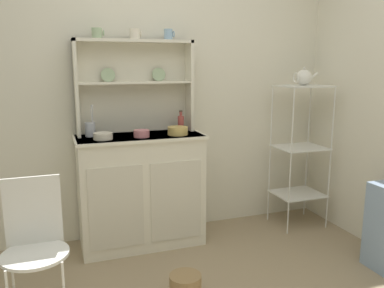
% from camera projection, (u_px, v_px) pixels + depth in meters
% --- Properties ---
extents(wall_back, '(3.84, 0.05, 2.50)m').
position_uv_depth(wall_back, '(151.00, 89.00, 3.35)').
color(wall_back, silver).
rests_on(wall_back, ground).
extents(hutch_cabinet, '(1.00, 0.45, 0.91)m').
position_uv_depth(hutch_cabinet, '(141.00, 189.00, 3.21)').
color(hutch_cabinet, silver).
rests_on(hutch_cabinet, ground).
extents(hutch_shelf_unit, '(0.93, 0.18, 0.74)m').
position_uv_depth(hutch_shelf_unit, '(134.00, 80.00, 3.19)').
color(hutch_shelf_unit, silver).
rests_on(hutch_shelf_unit, hutch_cabinet).
extents(bakers_rack, '(0.43, 0.36, 1.28)m').
position_uv_depth(bakers_rack, '(300.00, 142.00, 3.55)').
color(bakers_rack, silver).
rests_on(bakers_rack, ground).
extents(wire_chair, '(0.36, 0.36, 0.85)m').
position_uv_depth(wire_chair, '(34.00, 239.00, 2.18)').
color(wire_chair, white).
rests_on(wire_chair, ground).
extents(floor_basket, '(0.20, 0.20, 0.17)m').
position_uv_depth(floor_basket, '(185.00, 287.00, 2.50)').
color(floor_basket, '#93754C').
rests_on(floor_basket, ground).
extents(cup_sage_0, '(0.09, 0.08, 0.08)m').
position_uv_depth(cup_sage_0, '(97.00, 33.00, 2.99)').
color(cup_sage_0, '#9EB78E').
rests_on(cup_sage_0, hutch_shelf_unit).
extents(cup_cream_1, '(0.09, 0.08, 0.08)m').
position_uv_depth(cup_cream_1, '(135.00, 34.00, 3.08)').
color(cup_cream_1, silver).
rests_on(cup_cream_1, hutch_shelf_unit).
extents(cup_sky_2, '(0.08, 0.07, 0.09)m').
position_uv_depth(cup_sky_2, '(169.00, 34.00, 3.17)').
color(cup_sky_2, '#8EB2D1').
rests_on(cup_sky_2, hutch_shelf_unit).
extents(bowl_mixing_large, '(0.14, 0.14, 0.05)m').
position_uv_depth(bowl_mixing_large, '(103.00, 136.00, 2.95)').
color(bowl_mixing_large, silver).
rests_on(bowl_mixing_large, hutch_cabinet).
extents(bowl_floral_medium, '(0.12, 0.12, 0.05)m').
position_uv_depth(bowl_floral_medium, '(142.00, 133.00, 3.05)').
color(bowl_floral_medium, '#D17A84').
rests_on(bowl_floral_medium, hutch_cabinet).
extents(bowl_cream_small, '(0.16, 0.16, 0.06)m').
position_uv_depth(bowl_cream_small, '(178.00, 131.00, 3.14)').
color(bowl_cream_small, '#DBB760').
rests_on(bowl_cream_small, hutch_cabinet).
extents(jam_bottle, '(0.05, 0.05, 0.17)m').
position_uv_depth(jam_bottle, '(181.00, 123.00, 3.31)').
color(jam_bottle, '#B74C47').
rests_on(jam_bottle, hutch_cabinet).
extents(utensil_jar, '(0.08, 0.08, 0.25)m').
position_uv_depth(utensil_jar, '(90.00, 129.00, 3.06)').
color(utensil_jar, '#B2B7C6').
rests_on(utensil_jar, hutch_cabinet).
extents(porcelain_teapot, '(0.23, 0.14, 0.16)m').
position_uv_depth(porcelain_teapot, '(304.00, 77.00, 3.44)').
color(porcelain_teapot, white).
rests_on(porcelain_teapot, bakers_rack).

